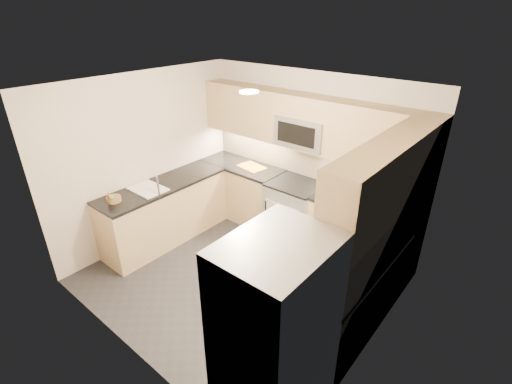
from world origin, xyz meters
name	(u,v)px	position (x,y,z in m)	size (l,w,h in m)	color
floor	(239,277)	(0.00, 0.00, 0.00)	(3.60, 3.20, 0.00)	#26262B
ceiling	(235,88)	(0.00, 0.00, 2.50)	(3.60, 3.20, 0.02)	beige
wall_back	(309,157)	(0.00, 1.60, 1.25)	(3.60, 0.02, 2.50)	beige
wall_front	(118,257)	(0.00, -1.60, 1.25)	(3.60, 0.02, 2.50)	beige
wall_left	(147,159)	(-1.80, 0.00, 1.25)	(0.02, 3.20, 2.50)	beige
wall_right	(382,251)	(1.80, 0.00, 1.25)	(0.02, 3.20, 2.50)	beige
base_cab_back_left	(242,191)	(-1.09, 1.30, 0.45)	(1.42, 0.60, 0.90)	tan
base_cab_back_right	(362,237)	(1.09, 1.30, 0.45)	(1.42, 0.60, 0.90)	tan
base_cab_right	(350,295)	(1.50, 0.15, 0.45)	(0.60, 1.70, 0.90)	tan
base_cab_peninsula	(166,213)	(-1.50, 0.00, 0.45)	(0.60, 2.00, 0.90)	tan
countertop_back_left	(242,166)	(-1.09, 1.30, 0.92)	(1.42, 0.63, 0.04)	black
countertop_back_right	(366,206)	(1.09, 1.30, 0.92)	(1.42, 0.63, 0.04)	black
countertop_right	(355,260)	(1.50, 0.15, 0.92)	(0.63, 1.70, 0.04)	black
countertop_peninsula	(162,185)	(-1.50, 0.00, 0.92)	(0.63, 2.00, 0.04)	black
upper_cab_back	(305,122)	(0.00, 1.43, 1.83)	(3.60, 0.35, 0.75)	tan
upper_cab_right	(386,180)	(1.62, 0.28, 1.83)	(0.35, 1.95, 0.75)	tan
backsplash_back	(309,161)	(0.00, 1.60, 1.20)	(3.60, 0.01, 0.51)	tan
backsplash_right	(399,235)	(1.80, 0.45, 1.20)	(0.01, 2.30, 0.51)	tan
gas_range	(295,212)	(0.00, 1.28, 0.46)	(0.76, 0.65, 0.91)	#AAAEB3
range_cooktop	(296,185)	(0.00, 1.28, 0.92)	(0.76, 0.65, 0.03)	black
oven_door_glass	(282,221)	(0.00, 0.95, 0.45)	(0.62, 0.02, 0.45)	black
oven_handle	(282,205)	(0.00, 0.93, 0.72)	(0.02, 0.02, 0.60)	#B2B5BA
microwave	(304,131)	(0.00, 1.40, 1.70)	(0.76, 0.40, 0.40)	gray
microwave_door	(296,135)	(0.00, 1.20, 1.70)	(0.60, 0.01, 0.28)	black
refrigerator	(276,336)	(1.45, -1.15, 0.90)	(0.70, 0.90, 1.80)	#ADB1B6
fridge_handle_left	(227,322)	(1.08, -1.33, 0.95)	(0.02, 0.02, 1.20)	#B2B5BA
fridge_handle_right	(255,298)	(1.08, -0.97, 0.95)	(0.02, 0.02, 1.20)	#B2B5BA
sink_basin	(148,193)	(-1.50, -0.25, 0.88)	(0.52, 0.38, 0.16)	white
faucet	(158,186)	(-1.24, -0.25, 1.08)	(0.03, 0.03, 0.28)	silver
utensil_bowl	(381,205)	(1.28, 1.29, 1.01)	(0.24, 0.24, 0.14)	#4CA346
cutting_board	(252,167)	(-0.89, 1.31, 0.95)	(0.43, 0.30, 0.01)	orange
fruit_basket	(114,199)	(-1.55, -0.75, 0.97)	(0.19, 0.19, 0.07)	#9B7748
fruit_apple	(109,196)	(-1.54, -0.81, 1.05)	(0.06, 0.06, 0.06)	#A83213
fruit_pear	(112,197)	(-1.47, -0.81, 1.05)	(0.07, 0.07, 0.07)	#54A747
dish_towel_check	(271,212)	(-0.18, 0.91, 0.55)	(0.20, 0.02, 0.37)	silver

